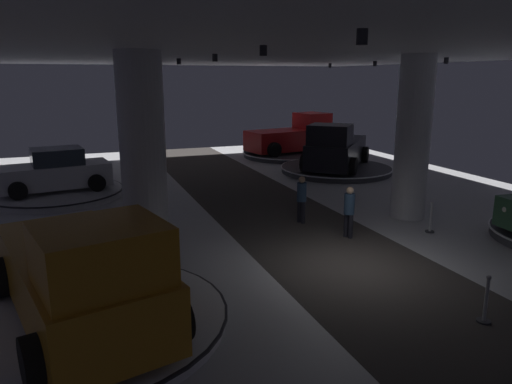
% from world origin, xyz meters
% --- Properties ---
extents(ground, '(24.00, 44.00, 0.06)m').
position_xyz_m(ground, '(0.00, 0.00, -0.02)').
color(ground, '#B2B2B7').
extents(ceiling_with_spotlights, '(24.00, 44.00, 0.39)m').
position_xyz_m(ceiling_with_spotlights, '(0.00, 0.00, 5.55)').
color(ceiling_with_spotlights, silver).
extents(column_left, '(1.31, 1.31, 5.50)m').
position_xyz_m(column_left, '(-4.65, 4.03, 2.75)').
color(column_left, '#ADADB2').
rests_on(column_left, ground).
extents(column_right, '(1.15, 1.15, 5.50)m').
position_xyz_m(column_right, '(4.22, 3.27, 2.75)').
color(column_right, silver).
rests_on(column_right, ground).
extents(display_platform_near_left, '(5.68, 5.68, 0.25)m').
position_xyz_m(display_platform_near_left, '(-6.60, -0.81, 0.14)').
color(display_platform_near_left, silver).
rests_on(display_platform_near_left, ground).
extents(pickup_truck_near_left, '(3.63, 5.65, 2.30)m').
position_xyz_m(pickup_truck_near_left, '(-6.53, -1.13, 1.19)').
color(pickup_truck_near_left, '#B77519').
rests_on(pickup_truck_near_left, display_platform_near_left).
extents(display_platform_deep_right, '(5.68, 5.68, 0.29)m').
position_xyz_m(display_platform_deep_right, '(5.74, 16.51, 0.16)').
color(display_platform_deep_right, '#333338').
rests_on(display_platform_deep_right, ground).
extents(pickup_truck_deep_right, '(5.59, 3.41, 2.30)m').
position_xyz_m(pickup_truck_deep_right, '(6.05, 16.57, 1.22)').
color(pickup_truck_deep_right, red).
rests_on(pickup_truck_deep_right, display_platform_deep_right).
extents(display_platform_far_right, '(5.68, 5.68, 0.29)m').
position_xyz_m(display_platform_far_right, '(5.92, 11.14, 0.16)').
color(display_platform_far_right, '#333338').
rests_on(display_platform_far_right, ground).
extents(pickup_truck_far_right, '(5.10, 5.35, 2.30)m').
position_xyz_m(pickup_truck_far_right, '(5.70, 10.90, 1.23)').
color(pickup_truck_far_right, black).
rests_on(pickup_truck_far_right, display_platform_far_right).
extents(display_platform_far_left, '(5.27, 5.27, 0.29)m').
position_xyz_m(display_platform_far_left, '(-7.35, 10.59, 0.16)').
color(display_platform_far_left, '#B7B7BC').
rests_on(display_platform_far_left, ground).
extents(display_car_far_left, '(4.42, 2.71, 1.71)m').
position_xyz_m(display_car_far_left, '(-7.32, 10.60, 1.05)').
color(display_car_far_left, silver).
rests_on(display_car_far_left, display_platform_far_left).
extents(visitor_walking_near, '(0.32, 0.32, 1.59)m').
position_xyz_m(visitor_walking_near, '(1.09, 2.04, 0.91)').
color(visitor_walking_near, black).
rests_on(visitor_walking_near, ground).
extents(visitor_walking_far, '(0.32, 0.32, 1.59)m').
position_xyz_m(visitor_walking_far, '(0.42, 3.91, 0.91)').
color(visitor_walking_far, black).
rests_on(visitor_walking_far, ground).
extents(stanchion_a, '(0.28, 0.28, 1.01)m').
position_xyz_m(stanchion_a, '(0.90, -3.41, 0.37)').
color(stanchion_a, '#333338').
rests_on(stanchion_a, ground).
extents(stanchion_b, '(0.28, 0.28, 1.01)m').
position_xyz_m(stanchion_b, '(3.78, 1.57, 0.37)').
color(stanchion_b, '#333338').
rests_on(stanchion_b, ground).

